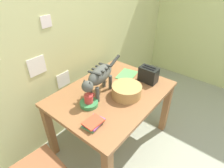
# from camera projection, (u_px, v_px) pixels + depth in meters

# --- Properties ---
(wall_rear) EXTENTS (4.77, 0.11, 2.50)m
(wall_rear) POSITION_uv_depth(u_px,v_px,m) (64.00, 29.00, 1.93)
(wall_rear) COLOR #CFD089
(wall_rear) RESTS_ON ground_plane
(dining_table) EXTENTS (1.21, 0.90, 0.72)m
(dining_table) POSITION_uv_depth(u_px,v_px,m) (112.00, 99.00, 1.95)
(dining_table) COLOR #905E37
(dining_table) RESTS_ON ground_plane
(cat) EXTENTS (0.64, 0.20, 0.30)m
(cat) POSITION_uv_depth(u_px,v_px,m) (99.00, 76.00, 1.75)
(cat) COLOR #4B4D45
(cat) RESTS_ON dining_table
(saucer_bowl) EXTENTS (0.17, 0.17, 0.04)m
(saucer_bowl) POSITION_uv_depth(u_px,v_px,m) (89.00, 103.00, 1.72)
(saucer_bowl) COLOR #3A894B
(saucer_bowl) RESTS_ON dining_table
(coffee_mug) EXTENTS (0.12, 0.08, 0.08)m
(coffee_mug) POSITION_uv_depth(u_px,v_px,m) (89.00, 98.00, 1.69)
(coffee_mug) COLOR red
(coffee_mug) RESTS_ON saucer_bowl
(magazine) EXTENTS (0.29, 0.23, 0.01)m
(magazine) POSITION_uv_depth(u_px,v_px,m) (127.00, 75.00, 2.18)
(magazine) COLOR #57A654
(magazine) RESTS_ON dining_table
(book_stack) EXTENTS (0.18, 0.14, 0.04)m
(book_stack) POSITION_uv_depth(u_px,v_px,m) (93.00, 123.00, 1.51)
(book_stack) COLOR #569E5E
(book_stack) RESTS_ON dining_table
(wicker_basket) EXTENTS (0.29, 0.29, 0.12)m
(wicker_basket) POSITION_uv_depth(u_px,v_px,m) (127.00, 91.00, 1.82)
(wicker_basket) COLOR tan
(wicker_basket) RESTS_ON dining_table
(toaster) EXTENTS (0.12, 0.20, 0.18)m
(toaster) POSITION_uv_depth(u_px,v_px,m) (148.00, 75.00, 2.02)
(toaster) COLOR black
(toaster) RESTS_ON dining_table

